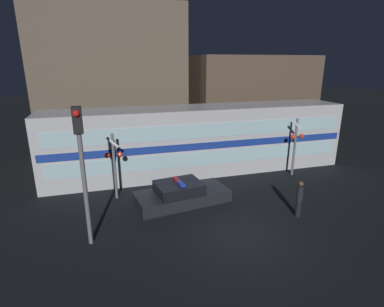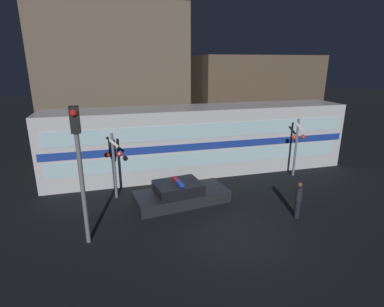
# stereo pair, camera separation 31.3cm
# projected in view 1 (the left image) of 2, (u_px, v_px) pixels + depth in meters

# --- Properties ---
(ground_plane) EXTENTS (120.00, 120.00, 0.00)m
(ground_plane) POSITION_uv_depth(u_px,v_px,m) (239.00, 235.00, 11.74)
(ground_plane) COLOR black
(train) EXTENTS (17.91, 2.84, 3.98)m
(train) POSITION_uv_depth(u_px,v_px,m) (200.00, 140.00, 18.08)
(train) COLOR silver
(train) RESTS_ON ground_plane
(police_car) EXTENTS (4.65, 2.49, 1.15)m
(police_car) POSITION_uv_depth(u_px,v_px,m) (181.00, 194.00, 14.35)
(police_car) COLOR black
(police_car) RESTS_ON ground_plane
(pedestrian) EXTENTS (0.28, 0.28, 1.65)m
(pedestrian) POSITION_uv_depth(u_px,v_px,m) (299.00, 199.00, 12.89)
(pedestrian) COLOR black
(pedestrian) RESTS_ON ground_plane
(crossing_signal_near) EXTENTS (0.85, 0.35, 3.42)m
(crossing_signal_near) POSITION_uv_depth(u_px,v_px,m) (296.00, 143.00, 17.37)
(crossing_signal_near) COLOR slate
(crossing_signal_near) RESTS_ON ground_plane
(crossing_signal_far) EXTENTS (0.85, 0.35, 3.28)m
(crossing_signal_far) POSITION_uv_depth(u_px,v_px,m) (114.00, 162.00, 14.29)
(crossing_signal_far) COLOR slate
(crossing_signal_far) RESTS_ON ground_plane
(traffic_light_corner) EXTENTS (0.30, 0.46, 5.11)m
(traffic_light_corner) POSITION_uv_depth(u_px,v_px,m) (82.00, 159.00, 10.23)
(traffic_light_corner) COLOR slate
(traffic_light_corner) RESTS_ON ground_plane
(building_left) EXTENTS (11.26, 5.13, 10.70)m
(building_left) POSITION_uv_depth(u_px,v_px,m) (112.00, 77.00, 23.75)
(building_left) COLOR brown
(building_left) RESTS_ON ground_plane
(building_center) EXTENTS (10.02, 6.23, 7.01)m
(building_center) POSITION_uv_depth(u_px,v_px,m) (248.00, 98.00, 26.35)
(building_center) COLOR brown
(building_center) RESTS_ON ground_plane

